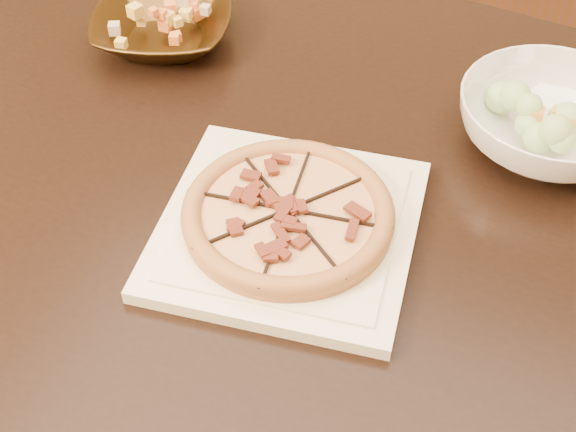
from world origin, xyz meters
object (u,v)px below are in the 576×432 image
(plate, at_px, (288,227))
(salad_bowl, at_px, (551,122))
(bronze_bowl, at_px, (163,28))
(pizza, at_px, (288,214))
(dining_table, at_px, (243,190))

(plate, xyz_separation_m, salad_bowl, (0.26, 0.28, 0.03))
(plate, distance_m, bronze_bowl, 0.45)
(pizza, height_order, salad_bowl, salad_bowl)
(dining_table, distance_m, bronze_bowl, 0.29)
(dining_table, xyz_separation_m, plate, (0.12, -0.14, 0.10))
(pizza, relative_size, bronze_bowl, 1.18)
(dining_table, xyz_separation_m, salad_bowl, (0.38, 0.14, 0.13))
(dining_table, height_order, salad_bowl, salad_bowl)
(plate, height_order, bronze_bowl, bronze_bowl)
(bronze_bowl, relative_size, salad_bowl, 0.86)
(plate, distance_m, salad_bowl, 0.38)
(dining_table, xyz_separation_m, bronze_bowl, (-0.20, 0.17, 0.12))
(pizza, bearing_deg, dining_table, 132.20)
(pizza, bearing_deg, salad_bowl, 46.98)
(plate, xyz_separation_m, pizza, (-0.00, 0.00, 0.02))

